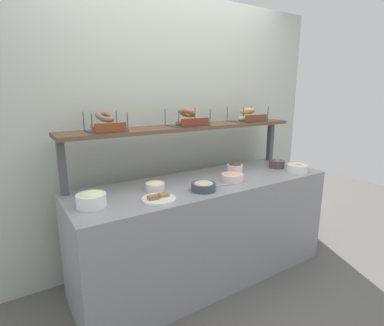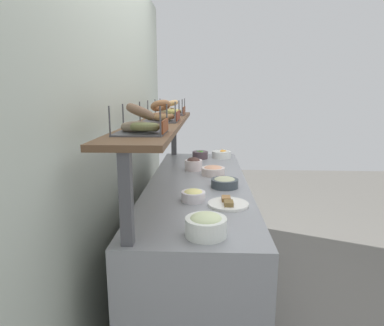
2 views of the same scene
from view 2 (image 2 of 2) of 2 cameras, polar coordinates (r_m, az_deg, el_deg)
ground_plane at (r=2.75m, az=0.95°, el=-20.47°), size 8.00×8.00×0.00m
back_wall at (r=2.41m, az=-12.17°, el=5.12°), size 3.37×0.06×2.40m
deli_counter at (r=2.55m, az=0.99°, el=-12.40°), size 2.17×0.70×0.85m
shelf_riser_left at (r=1.40m, az=-11.19°, el=-6.08°), size 0.05×0.05×0.40m
shelf_riser_right at (r=3.39m, az=-3.11°, el=4.76°), size 0.05×0.05×0.40m
upper_shelf at (r=2.35m, az=-5.58°, el=6.75°), size 2.13×0.32×0.03m
bowl_tuna_salad at (r=2.26m, az=5.59°, el=-3.28°), size 0.18×0.18×0.07m
bowl_egg_salad at (r=1.97m, az=0.22°, el=-5.53°), size 0.14×0.14×0.07m
bowl_scallion_spread at (r=1.51m, az=2.40°, el=-10.51°), size 0.19×0.19×0.11m
bowl_lox_spread at (r=2.58m, az=3.63°, el=-1.26°), size 0.18×0.18×0.08m
bowl_fruit_salad at (r=3.26m, az=5.10°, el=1.50°), size 0.19×0.19×0.08m
bowl_chocolate_spread at (r=2.73m, az=0.26°, el=-0.15°), size 0.14×0.14×0.11m
bowl_veggie_mix at (r=3.22m, az=1.40°, el=1.44°), size 0.15×0.15×0.08m
serving_plate_white at (r=1.91m, az=6.18°, el=-6.92°), size 0.23×0.23×0.04m
serving_spoon_near_plate at (r=2.41m, az=4.96°, el=-2.98°), size 0.18×0.05×0.01m
bagel_basket_poppy at (r=1.65m, az=-8.73°, el=6.66°), size 0.27×0.26×0.16m
bagel_basket_everything at (r=2.34m, az=-5.29°, el=8.27°), size 0.31×0.25×0.16m
bagel_basket_plain at (r=3.02m, az=-3.61°, el=9.08°), size 0.32×0.26×0.14m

